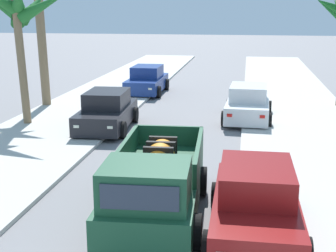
% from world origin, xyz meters
% --- Properties ---
extents(sidewalk_left, '(4.80, 60.00, 0.12)m').
position_xyz_m(sidewalk_left, '(-4.88, 12.00, 0.06)').
color(sidewalk_left, beige).
rests_on(sidewalk_left, ground).
extents(sidewalk_right, '(4.80, 60.00, 0.12)m').
position_xyz_m(sidewalk_right, '(4.88, 12.00, 0.06)').
color(sidewalk_right, beige).
rests_on(sidewalk_right, ground).
extents(curb_left, '(0.16, 60.00, 0.10)m').
position_xyz_m(curb_left, '(-3.88, 12.00, 0.05)').
color(curb_left, silver).
rests_on(curb_left, ground).
extents(curb_right, '(0.16, 60.00, 0.10)m').
position_xyz_m(curb_right, '(3.88, 12.00, 0.05)').
color(curb_right, silver).
rests_on(curb_right, ground).
extents(pickup_truck, '(2.40, 5.30, 1.80)m').
position_xyz_m(pickup_truck, '(0.65, 5.19, 0.81)').
color(pickup_truck, '#19472D').
rests_on(pickup_truck, ground).
extents(car_left_near, '(2.03, 4.26, 1.54)m').
position_xyz_m(car_left_near, '(-2.96, 21.52, 0.71)').
color(car_left_near, navy).
rests_on(car_left_near, ground).
extents(car_right_near, '(2.05, 4.27, 1.54)m').
position_xyz_m(car_right_near, '(2.89, 4.79, 0.71)').
color(car_right_near, maroon).
rests_on(car_right_near, ground).
extents(car_left_mid, '(2.14, 4.31, 1.54)m').
position_xyz_m(car_left_mid, '(2.70, 15.65, 0.71)').
color(car_left_mid, silver).
rests_on(car_left_mid, ground).
extents(car_right_mid, '(2.19, 4.33, 1.54)m').
position_xyz_m(car_right_mid, '(-2.86, 13.18, 0.71)').
color(car_right_mid, black).
rests_on(car_right_mid, ground).
extents(palm_tree_left_fore, '(3.82, 3.19, 5.57)m').
position_xyz_m(palm_tree_left_fore, '(-6.22, 13.12, 4.58)').
color(palm_tree_left_fore, '#846B4C').
rests_on(palm_tree_left_fore, ground).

